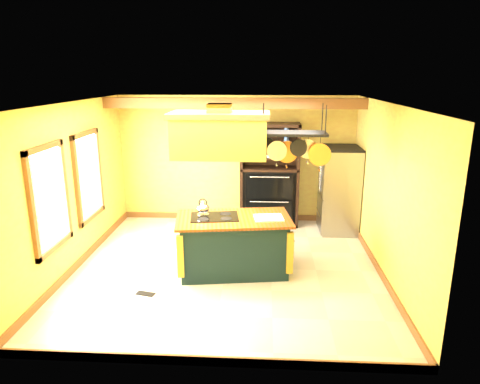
# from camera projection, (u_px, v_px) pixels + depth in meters

# --- Properties ---
(floor) EXTENTS (5.00, 5.00, 0.00)m
(floor) POSITION_uv_depth(u_px,v_px,m) (227.00, 268.00, 7.14)
(floor) COLOR beige
(floor) RESTS_ON ground
(ceiling) EXTENTS (5.00, 5.00, 0.00)m
(ceiling) POSITION_uv_depth(u_px,v_px,m) (225.00, 103.00, 6.42)
(ceiling) COLOR white
(ceiling) RESTS_ON wall_back
(wall_back) EXTENTS (5.00, 0.02, 2.70)m
(wall_back) POSITION_uv_depth(u_px,v_px,m) (236.00, 159.00, 9.18)
(wall_back) COLOR #D6C14E
(wall_back) RESTS_ON floor
(wall_front) EXTENTS (5.00, 0.02, 2.70)m
(wall_front) POSITION_uv_depth(u_px,v_px,m) (204.00, 254.00, 4.37)
(wall_front) COLOR #D6C14E
(wall_front) RESTS_ON floor
(wall_left) EXTENTS (0.02, 5.00, 2.70)m
(wall_left) POSITION_uv_depth(u_px,v_px,m) (72.00, 187.00, 6.92)
(wall_left) COLOR #D6C14E
(wall_left) RESTS_ON floor
(wall_right) EXTENTS (0.02, 5.00, 2.70)m
(wall_right) POSITION_uv_depth(u_px,v_px,m) (386.00, 192.00, 6.64)
(wall_right) COLOR #D6C14E
(wall_right) RESTS_ON floor
(ceiling_beam) EXTENTS (5.00, 0.15, 0.20)m
(ceiling_beam) POSITION_uv_depth(u_px,v_px,m) (233.00, 103.00, 8.08)
(ceiling_beam) COLOR brown
(ceiling_beam) RESTS_ON ceiling
(window_near) EXTENTS (0.06, 1.06, 1.56)m
(window_near) POSITION_uv_depth(u_px,v_px,m) (50.00, 198.00, 6.13)
(window_near) COLOR brown
(window_near) RESTS_ON wall_left
(window_far) EXTENTS (0.06, 1.06, 1.56)m
(window_far) POSITION_uv_depth(u_px,v_px,m) (89.00, 176.00, 7.48)
(window_far) COLOR brown
(window_far) RESTS_ON wall_left
(kitchen_island) EXTENTS (1.93, 1.24, 1.11)m
(kitchen_island) POSITION_uv_depth(u_px,v_px,m) (233.00, 244.00, 6.91)
(kitchen_island) COLOR black
(kitchen_island) RESTS_ON floor
(range_hood) EXTENTS (1.49, 0.84, 0.80)m
(range_hood) POSITION_uv_depth(u_px,v_px,m) (220.00, 134.00, 6.45)
(range_hood) COLOR #B9912E
(range_hood) RESTS_ON ceiling
(pot_rack) EXTENTS (1.09, 0.50, 0.90)m
(pot_rack) POSITION_uv_depth(u_px,v_px,m) (294.00, 142.00, 6.41)
(pot_rack) COLOR black
(pot_rack) RESTS_ON ceiling
(refrigerator) EXTENTS (0.74, 0.87, 1.70)m
(refrigerator) POSITION_uv_depth(u_px,v_px,m) (339.00, 192.00, 8.63)
(refrigerator) COLOR gray
(refrigerator) RESTS_ON floor
(hutch) EXTENTS (1.22, 0.56, 2.16)m
(hutch) POSITION_uv_depth(u_px,v_px,m) (269.00, 185.00, 9.05)
(hutch) COLOR black
(hutch) RESTS_ON floor
(floor_register) EXTENTS (0.30, 0.18, 0.01)m
(floor_register) POSITION_uv_depth(u_px,v_px,m) (146.00, 294.00, 6.28)
(floor_register) COLOR black
(floor_register) RESTS_ON floor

